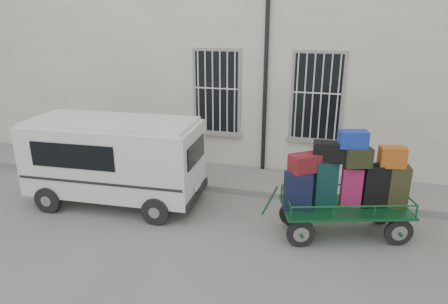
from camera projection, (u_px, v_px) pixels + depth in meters
name	position (u px, v px, depth m)	size (l,w,h in m)	color
ground	(197.00, 216.00, 8.89)	(80.00, 80.00, 0.00)	slate
building	(250.00, 56.00, 12.95)	(24.00, 5.15, 6.00)	#BDB6A1
sidewalk	(223.00, 177.00, 10.87)	(24.00, 1.70, 0.15)	gray
luggage_cart	(346.00, 185.00, 7.81)	(2.94, 1.79, 2.20)	black
van	(114.00, 156.00, 9.22)	(4.09, 1.99, 2.02)	white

